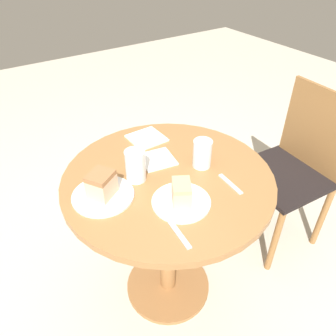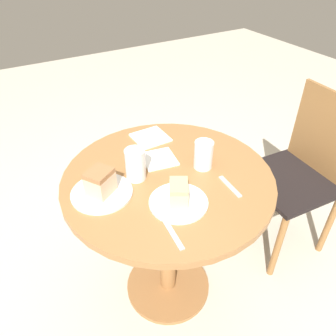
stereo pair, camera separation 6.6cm
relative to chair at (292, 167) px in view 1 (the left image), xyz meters
The scene contains 13 objects.
ground_plane 0.96m from the chair, 92.47° to the right, with size 8.00×8.00×0.00m, color beige.
table 0.83m from the chair, 92.47° to the right, with size 0.87×0.87×0.78m.
chair is the anchor object (origin of this frame).
plate_near 0.92m from the chair, 81.77° to the right, with size 0.22×0.22×0.01m.
plate_far 1.13m from the chair, 93.50° to the right, with size 0.24×0.24×0.01m.
cake_slice_near 0.94m from the chair, 81.77° to the right, with size 0.12×0.10×0.08m.
cake_slice_far 1.15m from the chair, 93.50° to the right, with size 0.12×0.12×0.10m.
glass_lemonade 1.00m from the chair, 95.52° to the right, with size 0.08×0.08×0.13m.
glass_water 0.74m from the chair, 91.39° to the right, with size 0.08×0.08×0.12m.
napkin_stack 0.86m from the chair, 113.82° to the right, with size 0.16×0.16×0.01m.
fork 1.03m from the chair, 76.78° to the right, with size 0.18×0.04×0.00m.
spoon 0.72m from the chair, 77.10° to the right, with size 0.14×0.03×0.00m.
napkin_side 0.86m from the chair, 100.87° to the right, with size 0.16×0.16×0.01m.
Camera 1 is at (0.87, -0.59, 1.61)m, focal length 35.00 mm.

